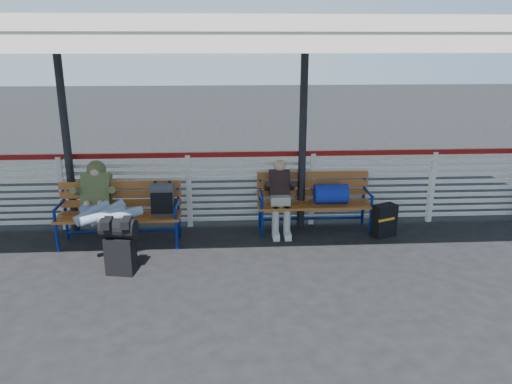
{
  "coord_description": "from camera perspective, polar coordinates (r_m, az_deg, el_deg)",
  "views": [
    {
      "loc": [
        0.62,
        -5.85,
        2.9
      ],
      "look_at": [
        1.03,
        1.0,
        0.84
      ],
      "focal_mm": 35.0,
      "sensor_mm": 36.0,
      "label": 1
    }
  ],
  "objects": [
    {
      "name": "bench_right",
      "position": [
        7.95,
        7.43,
        -0.39
      ],
      "size": [
        1.8,
        0.56,
        0.92
      ],
      "color": "#AD5421",
      "rests_on": "ground"
    },
    {
      "name": "fence",
      "position": [
        8.09,
        -7.68,
        0.49
      ],
      "size": [
        12.08,
        0.08,
        1.24
      ],
      "color": "silver",
      "rests_on": "ground"
    },
    {
      "name": "canopy",
      "position": [
        6.74,
        -9.12,
        17.72
      ],
      "size": [
        12.6,
        3.6,
        3.16
      ],
      "color": "silver",
      "rests_on": "ground"
    },
    {
      "name": "luggage_stack",
      "position": [
        6.69,
        -15.31,
        -5.75
      ],
      "size": [
        0.49,
        0.33,
        0.75
      ],
      "rotation": [
        0.0,
        0.0,
        -0.18
      ],
      "color": "black",
      "rests_on": "ground"
    },
    {
      "name": "suitcase_side",
      "position": [
        8.0,
        14.44,
        -3.16
      ],
      "size": [
        0.41,
        0.35,
        0.51
      ],
      "rotation": [
        0.0,
        0.0,
        0.41
      ],
      "color": "black",
      "rests_on": "ground"
    },
    {
      "name": "companion_person",
      "position": [
        7.81,
        2.77,
        -0.46
      ],
      "size": [
        0.32,
        0.66,
        1.15
      ],
      "color": "#ACA89C",
      "rests_on": "ground"
    },
    {
      "name": "traveler_man",
      "position": [
        7.31,
        -17.07,
        -1.75
      ],
      "size": [
        0.93,
        1.64,
        0.77
      ],
      "color": "#8091AC",
      "rests_on": "ground"
    },
    {
      "name": "bench_left",
      "position": [
        7.58,
        -13.86,
        -1.48
      ],
      "size": [
        1.8,
        0.56,
        0.93
      ],
      "color": "#AD5421",
      "rests_on": "ground"
    },
    {
      "name": "ground",
      "position": [
        6.56,
        -8.6,
        -9.74
      ],
      "size": [
        60.0,
        60.0,
        0.0
      ],
      "primitive_type": "plane",
      "color": "black",
      "rests_on": "ground"
    }
  ]
}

